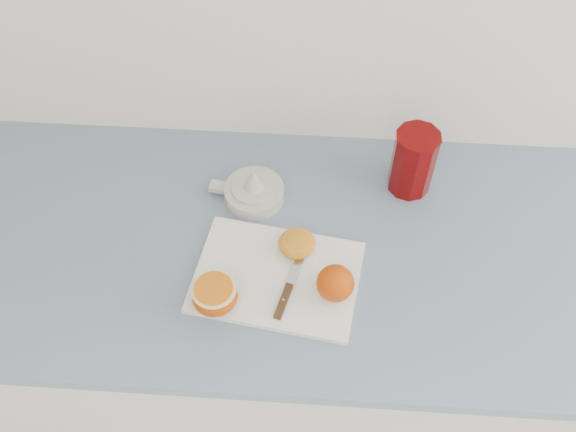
% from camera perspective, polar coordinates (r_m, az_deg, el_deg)
% --- Properties ---
extents(counter, '(2.49, 0.64, 0.89)m').
position_cam_1_polar(counter, '(1.67, 2.79, -11.25)').
color(counter, silver).
rests_on(counter, ground).
extents(cutting_board, '(0.34, 0.27, 0.01)m').
position_cam_1_polar(cutting_board, '(1.23, -1.00, -5.44)').
color(cutting_board, white).
rests_on(cutting_board, counter).
extents(whole_orange, '(0.07, 0.07, 0.07)m').
position_cam_1_polar(whole_orange, '(1.18, 4.23, -5.98)').
color(whole_orange, '#C74F0A').
rests_on(whole_orange, cutting_board).
extents(half_orange, '(0.08, 0.08, 0.05)m').
position_cam_1_polar(half_orange, '(1.18, -6.53, -7.00)').
color(half_orange, '#C74F0A').
rests_on(half_orange, cutting_board).
extents(squeezed_shell, '(0.07, 0.07, 0.03)m').
position_cam_1_polar(squeezed_shell, '(1.25, 0.80, -2.43)').
color(squeezed_shell, orange).
rests_on(squeezed_shell, cutting_board).
extents(paring_knife, '(0.06, 0.17, 0.01)m').
position_cam_1_polar(paring_knife, '(1.20, -0.17, -6.98)').
color(paring_knife, '#432E14').
rests_on(paring_knife, cutting_board).
extents(citrus_juicer, '(0.16, 0.13, 0.08)m').
position_cam_1_polar(citrus_juicer, '(1.34, -3.09, 2.26)').
color(citrus_juicer, silver).
rests_on(citrus_juicer, counter).
extents(red_tumbler, '(0.09, 0.09, 0.15)m').
position_cam_1_polar(red_tumbler, '(1.35, 11.03, 4.60)').
color(red_tumbler, '#630202').
rests_on(red_tumbler, counter).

